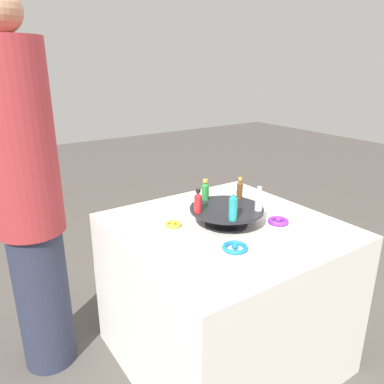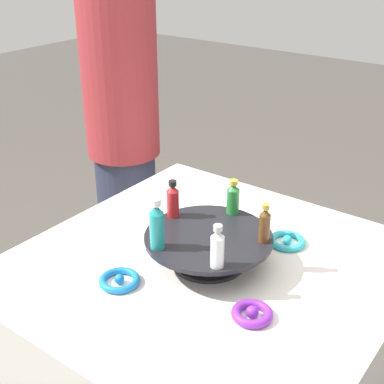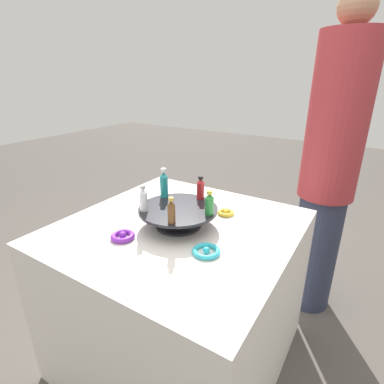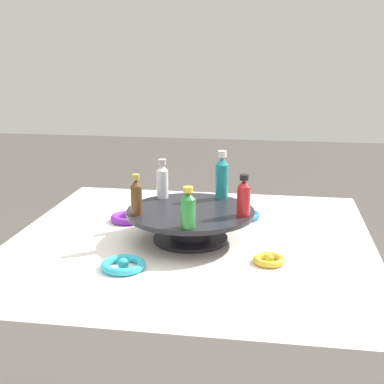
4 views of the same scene
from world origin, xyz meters
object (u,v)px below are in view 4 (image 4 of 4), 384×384
bottle_teal (222,177)px  ribbon_bow_purple (127,218)px  bottle_clear (162,180)px  ribbon_bow_teal (123,265)px  bottle_red (244,197)px  ribbon_bow_gold (269,260)px  display_stand (191,220)px  bottle_brown (136,196)px  bottle_green (188,209)px  ribbon_bow_blue (243,215)px

bottle_teal → ribbon_bow_purple: bottle_teal is taller
bottle_clear → bottle_teal: bottle_teal is taller
ribbon_bow_teal → bottle_red: bearing=-55.4°
ribbon_bow_teal → ribbon_bow_gold: size_ratio=1.35×
bottle_red → ribbon_bow_purple: 0.41m
display_stand → ribbon_bow_gold: (-0.13, -0.21, -0.05)m
bottle_clear → ribbon_bow_gold: bearing=-126.7°
bottle_brown → ribbon_bow_purple: (0.19, 0.08, -0.12)m
bottle_green → bottle_red: size_ratio=0.94×
display_stand → ribbon_bow_blue: 0.25m
bottle_clear → bottle_green: (-0.25, -0.12, -0.00)m
bottle_clear → ribbon_bow_gold: (-0.23, -0.31, -0.13)m
bottle_teal → ribbon_bow_gold: bottle_teal is taller
bottle_red → ribbon_bow_blue: 0.27m
ribbon_bow_gold → bottle_brown: bearing=79.2°
bottle_clear → bottle_brown: (-0.17, 0.03, -0.00)m
bottle_clear → ribbon_bow_purple: 0.17m
ribbon_bow_gold → bottle_clear: bearing=53.3°
display_stand → bottle_teal: size_ratio=2.48×
display_stand → ribbon_bow_blue: size_ratio=3.24×
bottle_brown → ribbon_bow_teal: (-0.15, -0.00, -0.13)m
display_stand → ribbon_bow_purple: 0.25m
bottle_brown → ribbon_bow_gold: bottle_brown is taller
bottle_clear → ribbon_bow_blue: bearing=-64.5°
bottle_green → display_stand: bearing=6.9°
bottle_teal → ribbon_bow_blue: bottle_teal is taller
bottle_green → bottle_teal: 0.28m
bottle_clear → bottle_red: 0.28m
bottle_red → bottle_teal: (0.16, 0.07, 0.01)m
ribbon_bow_teal → ribbon_bow_purple: ribbon_bow_purple is taller
bottle_teal → ribbon_bow_purple: (0.00, 0.29, -0.14)m
bottle_clear → bottle_teal: size_ratio=0.81×
bottle_red → bottle_green: bearing=132.9°
bottle_brown → bottle_red: 0.28m
bottle_clear → ribbon_bow_purple: bearing=79.7°
ribbon_bow_blue → ribbon_bow_purple: size_ratio=1.08×
bottle_red → ribbon_bow_gold: size_ratio=1.40×
bottle_brown → ribbon_bow_teal: 0.20m
bottle_green → bottle_teal: size_ratio=0.74×
display_stand → ribbon_bow_teal: bearing=149.3°
display_stand → ribbon_bow_blue: display_stand is taller
bottle_brown → ribbon_bow_purple: size_ratio=1.10×
bottle_red → bottle_teal: bearing=24.9°
display_stand → bottle_teal: (0.13, -0.07, 0.09)m
bottle_clear → bottle_green: size_ratio=1.10×
bottle_green → ribbon_bow_blue: size_ratio=0.97×
bottle_clear → bottle_red: size_ratio=1.04×
bottle_red → ribbon_bow_purple: bearing=66.5°
ribbon_bow_teal → ribbon_bow_gold: bearing=-75.7°
display_stand → ribbon_bow_teal: size_ratio=3.25×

